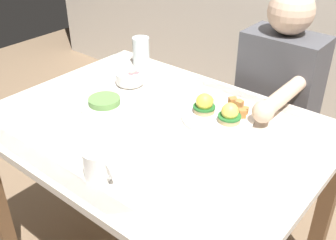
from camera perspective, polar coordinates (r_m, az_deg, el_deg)
name	(u,v)px	position (r m, az deg, el deg)	size (l,w,h in m)	color
dining_table	(155,148)	(1.52, -1.81, -3.97)	(1.20, 0.90, 0.74)	silver
eggs_benedict_plate	(218,113)	(1.49, 7.11, 1.02)	(0.27, 0.27, 0.09)	white
fruit_bowl	(130,78)	(1.74, -5.37, 5.98)	(0.12, 0.12, 0.06)	white
coffee_mug	(98,164)	(1.19, -9.92, -6.22)	(0.11, 0.08, 0.09)	white
fork	(183,86)	(1.72, 2.15, 4.77)	(0.08, 0.15, 0.00)	silver
water_glass_near	(141,53)	(1.92, -3.83, 9.41)	(0.08, 0.08, 0.13)	silver
side_plate	(105,103)	(1.58, -8.98, 2.37)	(0.20, 0.20, 0.04)	white
diner_person	(275,101)	(1.86, 14.94, 2.67)	(0.34, 0.54, 1.14)	#33333D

